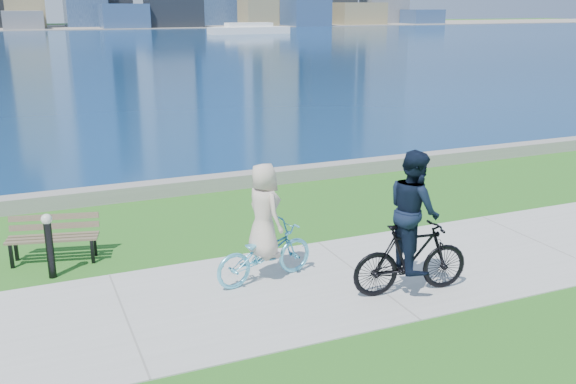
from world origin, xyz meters
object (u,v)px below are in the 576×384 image
object	(u,v)px
bollard_lamp	(49,241)
cyclist_woman	(264,238)
cyclist_man	(412,235)
park_bench	(53,234)

from	to	relation	value
bollard_lamp	cyclist_woman	size ratio (longest dim) A/B	0.57
bollard_lamp	cyclist_woman	xyz separation A→B (m)	(3.30, -1.56, 0.12)
bollard_lamp	cyclist_man	xyz separation A→B (m)	(5.28, -2.93, 0.35)
cyclist_woman	cyclist_man	distance (m)	2.42
cyclist_man	park_bench	bearing A→B (deg)	61.70
bollard_lamp	cyclist_man	distance (m)	6.05
bollard_lamp	cyclist_man	bearing A→B (deg)	-29.06
park_bench	cyclist_woman	distance (m)	3.98
cyclist_woman	cyclist_man	bearing A→B (deg)	-136.29
park_bench	cyclist_man	xyz separation A→B (m)	(5.17, -3.74, 0.51)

